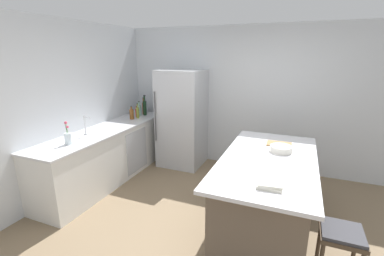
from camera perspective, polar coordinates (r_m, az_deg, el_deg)
ground_plane at (r=3.49m, az=4.00°, el=-21.44°), size 7.20×7.20×0.00m
wall_rear at (r=5.04m, az=12.45°, el=6.15°), size 6.00×0.10×2.60m
wall_left at (r=4.30m, az=-28.34°, el=3.03°), size 0.10×6.00×2.60m
counter_run_left at (r=4.76m, az=-17.38°, el=-5.33°), size 0.68×2.78×0.91m
kitchen_island at (r=3.45m, az=15.56°, el=-13.34°), size 1.06×2.08×0.92m
refrigerator at (r=5.06m, az=-2.13°, el=2.06°), size 0.80×0.78×1.82m
bar_stool at (r=2.87m, az=29.34°, el=-20.39°), size 0.36×0.36×0.62m
sink_faucet at (r=4.32m, az=-21.90°, el=0.63°), size 0.15×0.05×0.30m
flower_vase at (r=3.98m, az=-25.12°, el=-1.84°), size 0.09×0.09×0.33m
soda_bottle at (r=5.63m, az=-9.99°, el=4.62°), size 0.07×0.07×0.36m
vinegar_bottle at (r=5.52m, az=-10.36°, el=4.37°), size 0.06×0.06×0.34m
wine_bottle at (r=5.41m, az=-10.14°, el=4.40°), size 0.07×0.07×0.40m
gin_bottle at (r=5.37m, az=-11.28°, el=3.82°), size 0.07×0.07×0.29m
hot_sauce_bottle at (r=5.30m, az=-11.81°, el=3.28°), size 0.05×0.05×0.22m
olive_oil_bottle at (r=5.17m, az=-11.62°, el=3.29°), size 0.05×0.05×0.29m
whiskey_bottle at (r=5.13m, az=-12.85°, el=2.96°), size 0.08×0.08×0.25m
cookbook_stack at (r=2.58m, az=16.39°, el=-11.68°), size 0.23×0.19×0.05m
mixing_bowl at (r=3.50m, az=18.57°, el=-4.27°), size 0.27×0.27×0.08m
cutting_board at (r=3.77m, az=18.23°, el=-3.31°), size 0.33×0.23×0.02m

